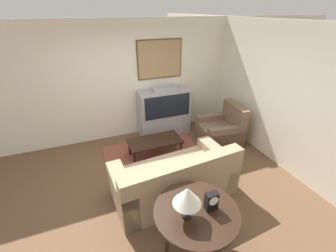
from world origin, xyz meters
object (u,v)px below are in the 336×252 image
(couch, at_px, (175,180))
(table_lamp, at_px, (187,196))
(armchair, at_px, (221,131))
(console_table, at_px, (196,215))
(mantel_clock, at_px, (211,201))
(coffee_table, at_px, (155,142))
(tv, at_px, (164,112))

(couch, height_order, table_lamp, table_lamp)
(couch, xyz_separation_m, table_lamp, (-0.31, -1.05, 0.72))
(couch, bearing_deg, armchair, -149.10)
(console_table, distance_m, mantel_clock, 0.25)
(couch, relative_size, console_table, 2.01)
(coffee_table, bearing_deg, armchair, -0.60)
(couch, xyz_separation_m, coffee_table, (0.05, 1.21, 0.03))
(tv, height_order, coffee_table, tv)
(couch, distance_m, table_lamp, 1.31)
(console_table, bearing_deg, couch, 81.23)
(tv, relative_size, couch, 0.60)
(couch, height_order, mantel_clock, mantel_clock)
(armchair, relative_size, table_lamp, 2.25)
(couch, height_order, console_table, couch)
(tv, height_order, armchair, tv)
(tv, distance_m, coffee_table, 1.07)
(couch, bearing_deg, tv, -110.20)
(tv, relative_size, mantel_clock, 5.21)
(tv, distance_m, couch, 2.19)
(armchair, bearing_deg, tv, -123.81)
(coffee_table, xyz_separation_m, mantel_clock, (-0.03, -2.26, 0.49))
(console_table, height_order, mantel_clock, mantel_clock)
(console_table, xyz_separation_m, table_lamp, (-0.15, -0.03, 0.38))
(mantel_clock, bearing_deg, couch, 90.73)
(couch, distance_m, coffee_table, 1.21)
(armchair, relative_size, coffee_table, 0.87)
(coffee_table, height_order, table_lamp, table_lamp)
(armchair, xyz_separation_m, console_table, (-1.84, -2.22, 0.36))
(tv, bearing_deg, mantel_clock, -100.46)
(coffee_table, distance_m, table_lamp, 2.39)
(armchair, bearing_deg, table_lamp, -35.89)
(tv, height_order, table_lamp, tv)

